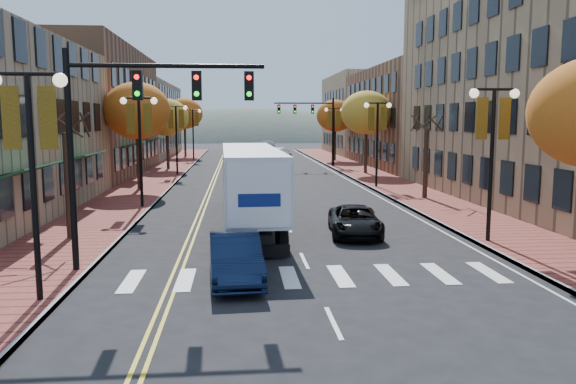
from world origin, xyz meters
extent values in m
plane|color=black|center=(0.00, 0.00, 0.00)|extent=(200.00, 200.00, 0.00)
cube|color=brown|center=(-9.00, 32.50, 0.07)|extent=(4.00, 85.00, 0.15)
cube|color=brown|center=(9.00, 32.50, 0.07)|extent=(4.00, 85.00, 0.15)
cube|color=brown|center=(-17.00, 36.00, 5.50)|extent=(12.00, 24.00, 11.00)
cube|color=#9E8966|center=(-17.00, 61.00, 4.75)|extent=(12.00, 26.00, 9.50)
cube|color=brown|center=(18.50, 42.00, 5.00)|extent=(15.00, 24.00, 10.00)
cube|color=#9E8966|center=(18.50, 64.00, 5.50)|extent=(15.00, 20.00, 11.00)
cylinder|color=#382619|center=(-9.00, 8.00, 2.25)|extent=(0.28, 0.28, 4.20)
cylinder|color=#382619|center=(-9.00, 24.00, 2.60)|extent=(0.28, 0.28, 4.90)
ellipsoid|color=orange|center=(-9.00, 24.00, 5.46)|extent=(4.48, 4.48, 3.81)
cylinder|color=#382619|center=(-9.00, 40.00, 2.42)|extent=(0.28, 0.28, 4.55)
ellipsoid|color=gold|center=(-9.00, 40.00, 5.07)|extent=(4.16, 4.16, 3.54)
cylinder|color=#382619|center=(-9.00, 58.00, 2.67)|extent=(0.28, 0.28, 5.04)
ellipsoid|color=orange|center=(-9.00, 58.00, 5.62)|extent=(4.61, 4.61, 3.92)
cylinder|color=#382619|center=(9.00, 18.00, 2.25)|extent=(0.28, 0.28, 4.20)
cylinder|color=#382619|center=(9.00, 34.00, 2.60)|extent=(0.28, 0.28, 4.90)
ellipsoid|color=gold|center=(9.00, 34.00, 5.46)|extent=(4.48, 4.48, 3.81)
cylinder|color=#382619|center=(9.00, 50.00, 2.53)|extent=(0.28, 0.28, 4.76)
ellipsoid|color=orange|center=(9.00, 50.00, 5.30)|extent=(4.35, 4.35, 3.70)
cylinder|color=black|center=(-7.50, 0.00, 3.00)|extent=(0.16, 0.16, 6.00)
cylinder|color=black|center=(-7.50, 0.00, 6.00)|extent=(1.60, 0.10, 0.10)
sphere|color=#FFF2CC|center=(-6.70, 0.00, 5.85)|extent=(0.36, 0.36, 0.36)
cube|color=#AE8117|center=(-7.95, 0.00, 4.90)|extent=(0.45, 0.03, 1.60)
cube|color=#AE8117|center=(-7.05, 0.00, 4.90)|extent=(0.45, 0.03, 1.60)
cylinder|color=black|center=(-7.50, 16.00, 3.00)|extent=(0.16, 0.16, 6.00)
cylinder|color=black|center=(-7.50, 16.00, 6.00)|extent=(1.60, 0.10, 0.10)
sphere|color=#FFF2CC|center=(-8.30, 16.00, 5.85)|extent=(0.36, 0.36, 0.36)
sphere|color=#FFF2CC|center=(-6.70, 16.00, 5.85)|extent=(0.36, 0.36, 0.36)
cube|color=#AE8117|center=(-7.95, 16.00, 4.90)|extent=(0.45, 0.03, 1.60)
cube|color=#AE8117|center=(-7.05, 16.00, 4.90)|extent=(0.45, 0.03, 1.60)
cylinder|color=black|center=(-7.50, 34.00, 3.00)|extent=(0.16, 0.16, 6.00)
cylinder|color=black|center=(-7.50, 34.00, 6.00)|extent=(1.60, 0.10, 0.10)
sphere|color=#FFF2CC|center=(-8.30, 34.00, 5.85)|extent=(0.36, 0.36, 0.36)
sphere|color=#FFF2CC|center=(-6.70, 34.00, 5.85)|extent=(0.36, 0.36, 0.36)
cube|color=#AE8117|center=(-7.95, 34.00, 4.90)|extent=(0.45, 0.03, 1.60)
cube|color=#AE8117|center=(-7.05, 34.00, 4.90)|extent=(0.45, 0.03, 1.60)
cylinder|color=black|center=(-7.50, 52.00, 3.00)|extent=(0.16, 0.16, 6.00)
cylinder|color=black|center=(-7.50, 52.00, 6.00)|extent=(1.60, 0.10, 0.10)
sphere|color=#FFF2CC|center=(-8.30, 52.00, 5.85)|extent=(0.36, 0.36, 0.36)
sphere|color=#FFF2CC|center=(-6.70, 52.00, 5.85)|extent=(0.36, 0.36, 0.36)
cube|color=#AE8117|center=(-7.95, 52.00, 4.90)|extent=(0.45, 0.03, 1.60)
cube|color=#AE8117|center=(-7.05, 52.00, 4.90)|extent=(0.45, 0.03, 1.60)
cylinder|color=black|center=(7.50, 6.00, 3.00)|extent=(0.16, 0.16, 6.00)
cylinder|color=black|center=(7.50, 6.00, 6.00)|extent=(1.60, 0.10, 0.10)
sphere|color=#FFF2CC|center=(6.70, 6.00, 5.85)|extent=(0.36, 0.36, 0.36)
sphere|color=#FFF2CC|center=(8.30, 6.00, 5.85)|extent=(0.36, 0.36, 0.36)
cube|color=#AE8117|center=(7.05, 6.00, 4.90)|extent=(0.45, 0.03, 1.60)
cube|color=#AE8117|center=(7.95, 6.00, 4.90)|extent=(0.45, 0.03, 1.60)
cylinder|color=black|center=(7.50, 24.00, 3.00)|extent=(0.16, 0.16, 6.00)
cylinder|color=black|center=(7.50, 24.00, 6.00)|extent=(1.60, 0.10, 0.10)
sphere|color=#FFF2CC|center=(6.70, 24.00, 5.85)|extent=(0.36, 0.36, 0.36)
sphere|color=#FFF2CC|center=(8.30, 24.00, 5.85)|extent=(0.36, 0.36, 0.36)
cube|color=#AE8117|center=(7.05, 24.00, 4.90)|extent=(0.45, 0.03, 1.60)
cube|color=#AE8117|center=(7.95, 24.00, 4.90)|extent=(0.45, 0.03, 1.60)
cylinder|color=black|center=(7.50, 42.00, 3.00)|extent=(0.16, 0.16, 6.00)
cylinder|color=black|center=(7.50, 42.00, 6.00)|extent=(1.60, 0.10, 0.10)
sphere|color=#FFF2CC|center=(6.70, 42.00, 5.85)|extent=(0.36, 0.36, 0.36)
sphere|color=#FFF2CC|center=(8.30, 42.00, 5.85)|extent=(0.36, 0.36, 0.36)
cube|color=#AE8117|center=(7.05, 42.00, 4.90)|extent=(0.45, 0.03, 1.60)
cube|color=#AE8117|center=(7.95, 42.00, 4.90)|extent=(0.45, 0.03, 1.60)
cylinder|color=black|center=(-7.40, 3.00, 3.50)|extent=(0.20, 0.20, 7.00)
cylinder|color=black|center=(-4.40, 3.00, 6.50)|extent=(6.00, 0.14, 0.14)
cube|color=black|center=(-5.30, 3.00, 5.90)|extent=(0.30, 0.25, 0.90)
sphere|color=#FF0C0C|center=(-5.30, 2.86, 6.15)|extent=(0.16, 0.16, 0.16)
cube|color=black|center=(-3.50, 3.00, 5.90)|extent=(0.30, 0.25, 0.90)
sphere|color=#FF0C0C|center=(-3.50, 2.86, 6.15)|extent=(0.16, 0.16, 0.16)
cube|color=black|center=(-1.88, 3.00, 5.90)|extent=(0.30, 0.25, 0.90)
sphere|color=#FF0C0C|center=(-1.88, 2.86, 6.15)|extent=(0.16, 0.16, 0.16)
cylinder|color=black|center=(7.40, 42.00, 3.50)|extent=(0.20, 0.20, 7.00)
cylinder|color=black|center=(4.40, 42.00, 6.50)|extent=(6.00, 0.14, 0.14)
cube|color=black|center=(5.30, 42.00, 5.90)|extent=(0.30, 0.25, 0.90)
sphere|color=#FF0C0C|center=(5.30, 41.86, 6.15)|extent=(0.16, 0.16, 0.16)
cube|color=black|center=(3.50, 42.00, 5.90)|extent=(0.30, 0.25, 0.90)
sphere|color=#FF0C0C|center=(3.50, 41.86, 6.15)|extent=(0.16, 0.16, 0.16)
cube|color=black|center=(1.88, 42.00, 5.90)|extent=(0.30, 0.25, 0.90)
sphere|color=#FF0C0C|center=(1.88, 41.86, 6.15)|extent=(0.16, 0.16, 0.16)
cube|color=black|center=(-1.73, 9.79, 0.77)|extent=(1.25, 11.72, 0.32)
cube|color=silver|center=(-1.73, 9.79, 2.34)|extent=(2.69, 11.77, 2.52)
cube|color=#232127|center=(-1.94, 16.99, 1.49)|extent=(2.33, 2.77, 2.25)
cylinder|color=black|center=(-2.53, 5.09, 0.45)|extent=(0.34, 0.91, 0.90)
cylinder|color=black|center=(-0.64, 5.14, 0.45)|extent=(0.34, 0.91, 0.90)
cylinder|color=black|center=(-2.56, 6.17, 0.45)|extent=(0.34, 0.91, 0.90)
cylinder|color=black|center=(-0.67, 6.22, 0.45)|extent=(0.34, 0.91, 0.90)
cylinder|color=black|center=(-2.85, 15.88, 0.45)|extent=(0.34, 0.91, 0.90)
cylinder|color=black|center=(-0.96, 15.94, 0.45)|extent=(0.34, 0.91, 0.90)
cylinder|color=black|center=(-2.91, 17.86, 0.45)|extent=(0.34, 0.91, 0.90)
cylinder|color=black|center=(-1.02, 17.92, 0.45)|extent=(0.34, 0.91, 0.90)
imported|color=black|center=(-2.37, 1.78, 0.71)|extent=(1.78, 4.40, 1.42)
imported|color=black|center=(2.63, 8.13, 0.62)|extent=(2.50, 4.63, 1.24)
imported|color=white|center=(-0.54, 54.12, 0.79)|extent=(2.20, 4.78, 1.59)
imported|color=#9FA0A6|center=(3.45, 56.72, 0.61)|extent=(2.20, 4.37, 1.22)
imported|color=#B2B2BA|center=(2.04, 69.96, 0.82)|extent=(2.31, 5.16, 1.64)
camera|label=1|loc=(-2.24, -14.84, 4.87)|focal=35.00mm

